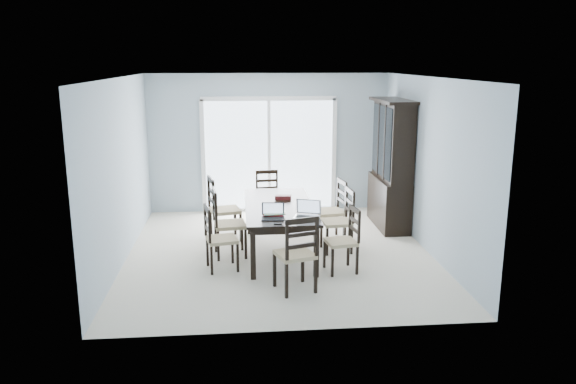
{
  "coord_description": "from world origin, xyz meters",
  "views": [
    {
      "loc": [
        -0.59,
        -8.01,
        2.85
      ],
      "look_at": [
        0.13,
        0.0,
        0.94
      ],
      "focal_mm": 35.0,
      "sensor_mm": 36.0,
      "label": 1
    }
  ],
  "objects_px": {
    "chair_right_far": "(335,203)",
    "laptop_dark": "(273,216)",
    "chair_left_mid": "(223,216)",
    "game_box": "(283,197)",
    "chair_end_near": "(298,246)",
    "hot_tub": "(238,175)",
    "china_hutch": "(391,166)",
    "chair_left_far": "(219,202)",
    "dining_table": "(279,210)",
    "cell_phone": "(278,224)",
    "chair_end_far": "(268,191)",
    "chair_right_near": "(347,233)",
    "chair_right_mid": "(343,213)",
    "chair_left_near": "(215,231)",
    "laptop_silver": "(307,214)"
  },
  "relations": [
    {
      "from": "chair_right_near",
      "to": "cell_phone",
      "type": "bearing_deg",
      "value": 92.5
    },
    {
      "from": "china_hutch",
      "to": "chair_right_mid",
      "type": "bearing_deg",
      "value": -130.88
    },
    {
      "from": "chair_left_far",
      "to": "laptop_dark",
      "type": "bearing_deg",
      "value": 14.8
    },
    {
      "from": "cell_phone",
      "to": "game_box",
      "type": "height_order",
      "value": "game_box"
    },
    {
      "from": "chair_right_mid",
      "to": "chair_left_far",
      "type": "bearing_deg",
      "value": 65.13
    },
    {
      "from": "chair_left_mid",
      "to": "hot_tub",
      "type": "xyz_separation_m",
      "value": [
        0.22,
        3.61,
        -0.13
      ]
    },
    {
      "from": "chair_right_far",
      "to": "laptop_dark",
      "type": "bearing_deg",
      "value": 132.58
    },
    {
      "from": "chair_right_far",
      "to": "chair_left_far",
      "type": "bearing_deg",
      "value": 77.73
    },
    {
      "from": "laptop_dark",
      "to": "chair_right_far",
      "type": "bearing_deg",
      "value": 56.38
    },
    {
      "from": "chair_end_near",
      "to": "chair_right_mid",
      "type": "bearing_deg",
      "value": 43.35
    },
    {
      "from": "hot_tub",
      "to": "chair_end_near",
      "type": "bearing_deg",
      "value": -81.79
    },
    {
      "from": "china_hutch",
      "to": "laptop_silver",
      "type": "bearing_deg",
      "value": -130.58
    },
    {
      "from": "dining_table",
      "to": "chair_end_near",
      "type": "bearing_deg",
      "value": -85.29
    },
    {
      "from": "chair_right_near",
      "to": "chair_end_far",
      "type": "distance_m",
      "value": 2.65
    },
    {
      "from": "chair_left_mid",
      "to": "cell_phone",
      "type": "height_order",
      "value": "chair_left_mid"
    },
    {
      "from": "chair_end_near",
      "to": "cell_phone",
      "type": "distance_m",
      "value": 0.56
    },
    {
      "from": "hot_tub",
      "to": "china_hutch",
      "type": "bearing_deg",
      "value": -41.25
    },
    {
      "from": "china_hutch",
      "to": "chair_right_mid",
      "type": "relative_size",
      "value": 1.98
    },
    {
      "from": "chair_left_near",
      "to": "chair_right_far",
      "type": "relative_size",
      "value": 0.94
    },
    {
      "from": "chair_right_near",
      "to": "laptop_dark",
      "type": "xyz_separation_m",
      "value": [
        -1.01,
        0.05,
        0.25
      ]
    },
    {
      "from": "dining_table",
      "to": "cell_phone",
      "type": "distance_m",
      "value": 1.01
    },
    {
      "from": "chair_end_far",
      "to": "laptop_dark",
      "type": "distance_m",
      "value": 2.44
    },
    {
      "from": "chair_right_far",
      "to": "hot_tub",
      "type": "xyz_separation_m",
      "value": [
        -1.56,
        2.95,
        -0.11
      ]
    },
    {
      "from": "hot_tub",
      "to": "chair_right_mid",
      "type": "bearing_deg",
      "value": -65.99
    },
    {
      "from": "chair_left_mid",
      "to": "chair_right_far",
      "type": "bearing_deg",
      "value": 103.31
    },
    {
      "from": "chair_right_far",
      "to": "laptop_dark",
      "type": "relative_size",
      "value": 3.5
    },
    {
      "from": "chair_right_far",
      "to": "laptop_dark",
      "type": "distance_m",
      "value": 1.75
    },
    {
      "from": "chair_left_mid",
      "to": "hot_tub",
      "type": "relative_size",
      "value": 0.61
    },
    {
      "from": "dining_table",
      "to": "game_box",
      "type": "relative_size",
      "value": 9.01
    },
    {
      "from": "hot_tub",
      "to": "chair_left_near",
      "type": "bearing_deg",
      "value": -94.36
    },
    {
      "from": "china_hutch",
      "to": "chair_end_near",
      "type": "relative_size",
      "value": 1.9
    },
    {
      "from": "chair_end_far",
      "to": "chair_right_mid",
      "type": "bearing_deg",
      "value": 115.56
    },
    {
      "from": "cell_phone",
      "to": "laptop_dark",
      "type": "bearing_deg",
      "value": 101.08
    },
    {
      "from": "chair_right_near",
      "to": "chair_left_near",
      "type": "bearing_deg",
      "value": 74.83
    },
    {
      "from": "china_hutch",
      "to": "chair_end_far",
      "type": "relative_size",
      "value": 2.05
    },
    {
      "from": "dining_table",
      "to": "hot_tub",
      "type": "relative_size",
      "value": 1.14
    },
    {
      "from": "chair_left_mid",
      "to": "game_box",
      "type": "distance_m",
      "value": 1.01
    },
    {
      "from": "chair_left_near",
      "to": "chair_left_far",
      "type": "xyz_separation_m",
      "value": [
        0.01,
        1.33,
        0.07
      ]
    },
    {
      "from": "chair_left_mid",
      "to": "game_box",
      "type": "bearing_deg",
      "value": 105.75
    },
    {
      "from": "chair_left_mid",
      "to": "chair_end_near",
      "type": "xyz_separation_m",
      "value": [
        0.95,
        -1.44,
        -0.01
      ]
    },
    {
      "from": "laptop_dark",
      "to": "hot_tub",
      "type": "distance_m",
      "value": 4.35
    },
    {
      "from": "chair_left_near",
      "to": "chair_end_far",
      "type": "xyz_separation_m",
      "value": [
        0.85,
        2.28,
        0.01
      ]
    },
    {
      "from": "dining_table",
      "to": "cell_phone",
      "type": "xyz_separation_m",
      "value": [
        -0.09,
        -1.0,
        0.08
      ]
    },
    {
      "from": "dining_table",
      "to": "cell_phone",
      "type": "height_order",
      "value": "cell_phone"
    },
    {
      "from": "chair_left_mid",
      "to": "laptop_dark",
      "type": "xyz_separation_m",
      "value": [
        0.69,
        -0.7,
        0.18
      ]
    },
    {
      "from": "chair_left_far",
      "to": "chair_end_near",
      "type": "relative_size",
      "value": 1.03
    },
    {
      "from": "laptop_dark",
      "to": "game_box",
      "type": "bearing_deg",
      "value": 83.18
    },
    {
      "from": "chair_left_near",
      "to": "laptop_dark",
      "type": "xyz_separation_m",
      "value": [
        0.78,
        -0.15,
        0.24
      ]
    },
    {
      "from": "cell_phone",
      "to": "chair_right_near",
      "type": "bearing_deg",
      "value": 11.03
    },
    {
      "from": "chair_right_far",
      "to": "chair_end_near",
      "type": "relative_size",
      "value": 0.97
    }
  ]
}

